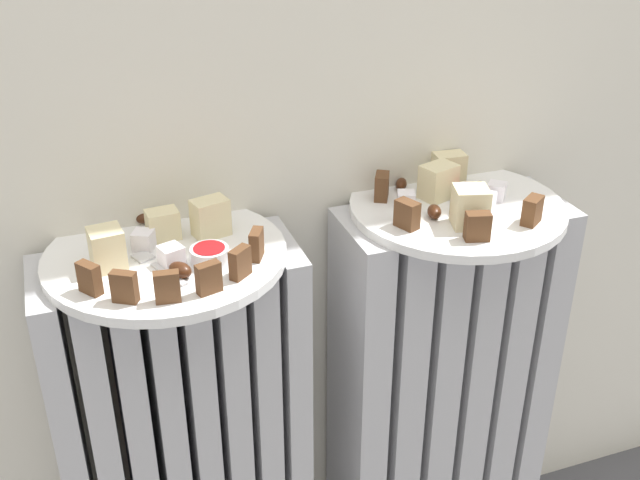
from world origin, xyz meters
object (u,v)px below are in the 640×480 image
plate_right (457,208)px  fork (157,266)px  radiator_left (189,467)px  plate_left (166,256)px  jam_bowl_right (469,193)px  jam_bowl_left (210,254)px  radiator_right (439,404)px

plate_right → fork: bearing=-175.2°
plate_right → fork: size_ratio=3.06×
radiator_left → plate_left: 0.34m
radiator_left → fork: size_ratio=6.95×
plate_right → jam_bowl_right: size_ratio=6.27×
plate_left → jam_bowl_left: size_ratio=6.45×
plate_right → fork: fork is taller
jam_bowl_right → plate_right: bearing=-167.6°
jam_bowl_left → fork: size_ratio=0.47×
jam_bowl_left → plate_right: bearing=7.1°
plate_left → plate_right: same height
jam_bowl_left → fork: 0.06m
radiator_right → fork: (-0.41, -0.03, 0.35)m
jam_bowl_right → fork: jam_bowl_right is taller
plate_left → fork: 0.04m
radiator_left → plate_right: bearing=0.0°
radiator_left → plate_left: size_ratio=2.27×
radiator_left → jam_bowl_left: (0.04, -0.04, 0.35)m
radiator_right → jam_bowl_left: bearing=-172.9°
fork → radiator_right: bearing=4.8°
radiator_right → fork: fork is taller
radiator_left → jam_bowl_right: jam_bowl_right is taller
plate_right → jam_bowl_right: jam_bowl_right is taller
plate_left → fork: bearing=-114.6°
radiator_right → plate_left: plate_left is taller
jam_bowl_right → plate_left: bearing=-179.4°
plate_right → jam_bowl_left: (-0.35, -0.04, 0.02)m
plate_left → radiator_left: bearing=180.0°
plate_left → radiator_right: bearing=0.0°
plate_right → jam_bowl_right: bearing=12.4°
radiator_right → jam_bowl_right: jam_bowl_right is taller
plate_left → plate_right: 0.39m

